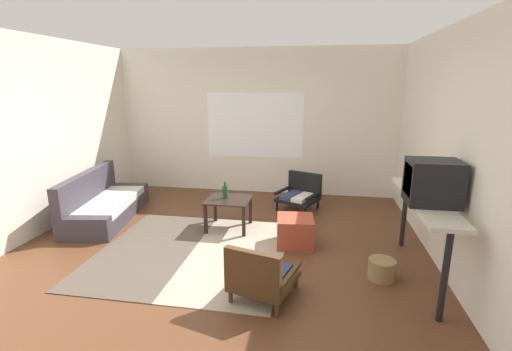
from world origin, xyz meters
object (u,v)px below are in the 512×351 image
crt_television (433,182)px  clay_vase (416,178)px  coffee_table (229,205)px  console_shelf (424,208)px  armchair_by_window (300,193)px  couch (104,205)px  ottoman_orange (295,231)px  glass_bottle (225,192)px  wicker_basket (382,269)px  armchair_striped_foreground (261,276)px

crt_television → clay_vase: (0.00, 0.60, -0.11)m
coffee_table → console_shelf: bearing=-22.1°
armchair_by_window → console_shelf: size_ratio=0.46×
couch → clay_vase: (4.39, -0.62, 0.78)m
ottoman_orange → crt_television: (1.37, -0.74, 0.93)m
couch → coffee_table: (2.03, -0.08, 0.15)m
couch → console_shelf: 4.55m
couch → console_shelf: (4.39, -1.04, 0.56)m
crt_television → coffee_table: bearing=154.2°
ottoman_orange → glass_bottle: 1.18m
clay_vase → wicker_basket: bearing=-125.5°
armchair_by_window → armchair_striped_foreground: size_ratio=1.05×
armchair_by_window → wicker_basket: 2.39m
coffee_table → crt_television: 2.72m
console_shelf → armchair_by_window: bearing=124.4°
clay_vase → glass_bottle: 2.52m
armchair_by_window → console_shelf: (1.39, -2.03, 0.52)m
couch → ottoman_orange: (3.02, -0.48, -0.03)m
couch → console_shelf: bearing=-13.3°
armchair_by_window → armchair_striped_foreground: (-0.23, -2.77, -0.02)m
crt_television → armchair_by_window: bearing=122.1°
armchair_by_window → wicker_basket: (1.00, -2.16, -0.16)m
ottoman_orange → glass_bottle: size_ratio=1.89×
clay_vase → wicker_basket: size_ratio=1.07×
coffee_table → armchair_by_window: armchair_by_window is taller
armchair_by_window → crt_television: crt_television is taller
ottoman_orange → crt_television: bearing=-28.3°
console_shelf → wicker_basket: 0.79m
armchair_by_window → ottoman_orange: armchair_by_window is taller
coffee_table → ottoman_orange: coffee_table is taller
armchair_striped_foreground → clay_vase: size_ratio=2.42×
coffee_table → wicker_basket: bearing=-29.0°
clay_vase → wicker_basket: clay_vase is taller
clay_vase → coffee_table: bearing=167.3°
armchair_by_window → clay_vase: bearing=-49.1°
couch → clay_vase: bearing=-8.0°
glass_bottle → clay_vase: bearing=-12.9°
armchair_by_window → armchair_striped_foreground: 2.78m
ottoman_orange → crt_television: 1.81m
clay_vase → couch: bearing=172.0°
armchair_striped_foreground → clay_vase: (1.62, 1.17, 0.75)m
clay_vase → wicker_basket: (-0.40, -0.56, -0.89)m
crt_television → clay_vase: bearing=89.7°
glass_bottle → ottoman_orange: bearing=-21.9°
couch → wicker_basket: couch is taller
clay_vase → glass_bottle: bearing=167.1°
console_shelf → wicker_basket: (-0.40, -0.13, -0.68)m
ottoman_orange → clay_vase: 1.61m
clay_vase → armchair_striped_foreground: bearing=-144.3°
coffee_table → armchair_striped_foreground: (0.74, -1.70, -0.12)m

